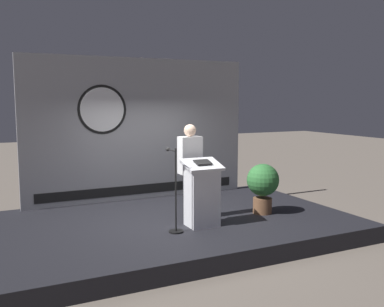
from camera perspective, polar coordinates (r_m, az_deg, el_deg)
The scene contains 7 objects.
ground_plane at distance 8.12m, azimuth -2.42°, elevation -10.64°, with size 40.00×40.00×0.00m, color #6B6056.
stage_platform at distance 8.07m, azimuth -2.43°, elevation -9.63°, with size 6.40×4.00×0.30m, color black.
banner_display at distance 9.47m, azimuth -7.02°, elevation 3.12°, with size 4.96×0.12×3.06m.
podium at distance 7.49m, azimuth 1.34°, elevation -5.33°, with size 0.64×0.49×1.16m.
speaker_person at distance 7.85m, azimuth -0.27°, elevation -2.32°, with size 0.40×0.26×1.74m.
microphone_stand at distance 7.18m, azimuth -2.28°, elevation -6.54°, with size 0.24×0.48×1.39m.
potted_plant at distance 8.40m, azimuth 9.30°, elevation -3.93°, with size 0.62×0.62×0.96m.
Camera 1 is at (-3.05, -7.10, 2.47)m, focal length 40.54 mm.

